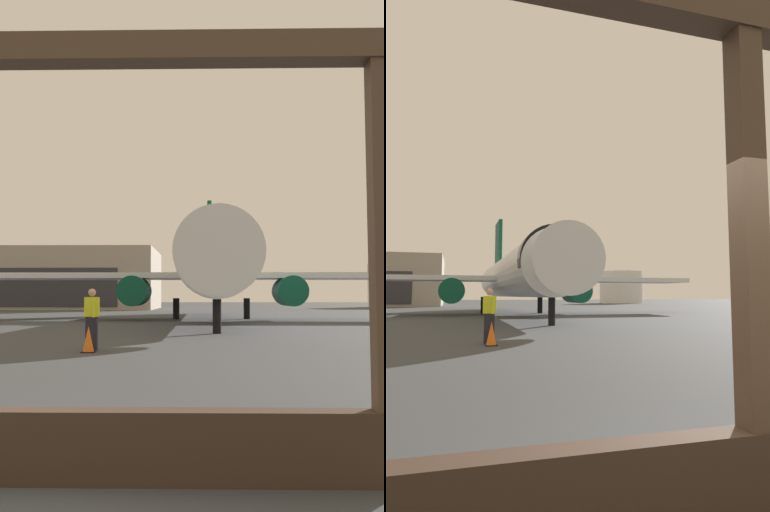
% 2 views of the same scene
% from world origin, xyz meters
% --- Properties ---
extents(ground_plane, '(220.00, 220.00, 0.00)m').
position_xyz_m(ground_plane, '(0.00, 40.00, 0.00)').
color(ground_plane, '#383A3D').
extents(airplane, '(30.47, 33.24, 9.92)m').
position_xyz_m(airplane, '(2.77, 31.49, 3.15)').
color(airplane, silver).
rests_on(airplane, ground).
extents(ground_crew_worker, '(0.40, 0.54, 1.74)m').
position_xyz_m(ground_crew_worker, '(-0.94, 11.20, 0.90)').
color(ground_crew_worker, black).
rests_on(ground_crew_worker, ground).
extents(traffic_cone, '(0.36, 0.36, 0.72)m').
position_xyz_m(traffic_cone, '(-0.91, 10.64, 0.34)').
color(traffic_cone, orange).
rests_on(traffic_cone, ground).
extents(distant_hangar, '(24.77, 15.91, 7.32)m').
position_xyz_m(distant_hangar, '(-16.03, 65.87, 3.66)').
color(distant_hangar, '#9E9384').
rests_on(distant_hangar, ground).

